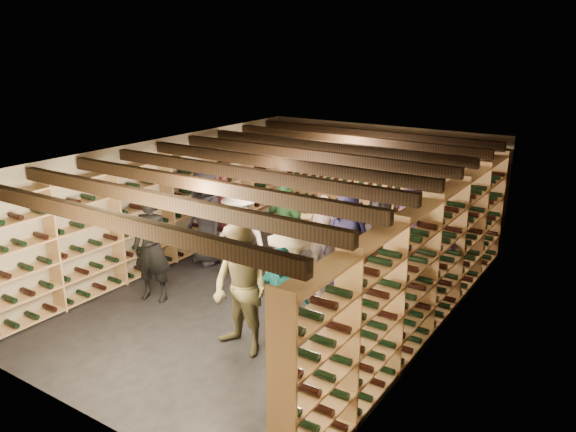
# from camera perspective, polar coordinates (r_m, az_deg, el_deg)

# --- Properties ---
(ground) EXTENTS (8.00, 8.00, 0.00)m
(ground) POSITION_cam_1_polar(r_m,az_deg,el_deg) (9.78, -0.85, -7.70)
(ground) COLOR black
(ground) RESTS_ON ground
(walls) EXTENTS (5.52, 8.02, 2.40)m
(walls) POSITION_cam_1_polar(r_m,az_deg,el_deg) (9.33, -0.88, -1.01)
(walls) COLOR tan
(walls) RESTS_ON ground
(ceiling) EXTENTS (5.50, 8.00, 0.01)m
(ceiling) POSITION_cam_1_polar(r_m,az_deg,el_deg) (9.03, -0.91, 6.24)
(ceiling) COLOR #BDB6A1
(ceiling) RESTS_ON walls
(ceiling_joists) EXTENTS (5.40, 7.12, 0.18)m
(ceiling_joists) POSITION_cam_1_polar(r_m,az_deg,el_deg) (9.06, -0.91, 5.37)
(ceiling_joists) COLOR black
(ceiling_joists) RESTS_ON ground
(wine_rack_left) EXTENTS (0.32, 7.50, 2.15)m
(wine_rack_left) POSITION_cam_1_polar(r_m,az_deg,el_deg) (10.96, -12.06, 0.72)
(wine_rack_left) COLOR tan
(wine_rack_left) RESTS_ON ground
(wine_rack_right) EXTENTS (0.32, 7.50, 2.15)m
(wine_rack_right) POSITION_cam_1_polar(r_m,az_deg,el_deg) (8.30, 14.03, -4.86)
(wine_rack_right) COLOR tan
(wine_rack_right) RESTS_ON ground
(wine_rack_back) EXTENTS (4.70, 0.30, 2.15)m
(wine_rack_back) POSITION_cam_1_polar(r_m,az_deg,el_deg) (12.59, 8.97, 3.04)
(wine_rack_back) COLOR tan
(wine_rack_back) RESTS_ON ground
(crate_stack_left) EXTENTS (0.59, 0.49, 0.68)m
(crate_stack_left) POSITION_cam_1_polar(r_m,az_deg,el_deg) (11.72, 1.17, -1.58)
(crate_stack_left) COLOR tan
(crate_stack_left) RESTS_ON ground
(crate_stack_right) EXTENTS (0.52, 0.36, 0.34)m
(crate_stack_right) POSITION_cam_1_polar(r_m,az_deg,el_deg) (10.40, 6.60, -5.21)
(crate_stack_right) COLOR tan
(crate_stack_right) RESTS_ON ground
(crate_loose) EXTENTS (0.57, 0.46, 0.17)m
(crate_loose) POSITION_cam_1_polar(r_m,az_deg,el_deg) (10.78, 10.39, -5.04)
(crate_loose) COLOR tan
(crate_loose) RESTS_ON ground
(person_0) EXTENTS (1.03, 0.80, 1.87)m
(person_0) POSITION_cam_1_polar(r_m,az_deg,el_deg) (10.85, -8.30, -0.03)
(person_0) COLOR black
(person_0) RESTS_ON ground
(person_1) EXTENTS (0.76, 0.61, 1.83)m
(person_1) POSITION_cam_1_polar(r_m,az_deg,el_deg) (9.44, -13.65, -3.14)
(person_1) COLOR black
(person_1) RESTS_ON ground
(person_2) EXTENTS (1.01, 0.85, 1.86)m
(person_2) POSITION_cam_1_polar(r_m,az_deg,el_deg) (7.67, -4.77, -7.46)
(person_2) COLOR brown
(person_2) RESTS_ON ground
(person_3) EXTENTS (1.22, 0.90, 1.69)m
(person_3) POSITION_cam_1_polar(r_m,az_deg,el_deg) (8.07, 0.09, -6.72)
(person_3) COLOR beige
(person_3) RESTS_ON ground
(person_4) EXTENTS (0.92, 0.39, 1.58)m
(person_4) POSITION_cam_1_polar(r_m,az_deg,el_deg) (7.61, -0.70, -8.77)
(person_4) COLOR #12616B
(person_4) RESTS_ON ground
(person_5) EXTENTS (1.74, 0.66, 1.84)m
(person_5) POSITION_cam_1_polar(r_m,az_deg,el_deg) (11.42, -7.20, 0.82)
(person_5) COLOR brown
(person_5) RESTS_ON ground
(person_6) EXTENTS (0.90, 0.66, 1.67)m
(person_6) POSITION_cam_1_polar(r_m,az_deg,el_deg) (9.90, 6.03, -2.24)
(person_6) COLOR #1D1B3F
(person_6) RESTS_ON ground
(person_7) EXTENTS (0.64, 0.53, 1.49)m
(person_7) POSITION_cam_1_polar(r_m,az_deg,el_deg) (10.26, 3.61, -2.02)
(person_7) COLOR gray
(person_7) RESTS_ON ground
(person_8) EXTENTS (1.10, 0.96, 1.90)m
(person_8) POSITION_cam_1_polar(r_m,az_deg,el_deg) (8.11, 9.74, -6.05)
(person_8) COLOR #401D14
(person_8) RESTS_ON ground
(person_9) EXTENTS (1.10, 0.64, 1.70)m
(person_9) POSITION_cam_1_polar(r_m,az_deg,el_deg) (9.98, -4.91, -1.95)
(person_9) COLOR beige
(person_9) RESTS_ON ground
(person_10) EXTENTS (1.03, 0.54, 1.67)m
(person_10) POSITION_cam_1_polar(r_m,az_deg,el_deg) (10.50, -0.42, -1.00)
(person_10) COLOR #234F28
(person_10) RESTS_ON ground
(person_11) EXTENTS (1.73, 0.60, 1.85)m
(person_11) POSITION_cam_1_polar(r_m,az_deg,el_deg) (9.75, 12.14, -2.32)
(person_11) COLOR #805588
(person_11) RESTS_ON ground
(person_12) EXTENTS (0.99, 0.80, 1.75)m
(person_12) POSITION_cam_1_polar(r_m,az_deg,el_deg) (9.96, 9.18, -2.01)
(person_12) COLOR #35343A
(person_12) RESTS_ON ground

